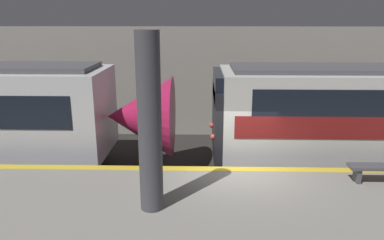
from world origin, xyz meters
name	(u,v)px	position (x,y,z in m)	size (l,w,h in m)	color
ground_plane	(235,204)	(0.00, 0.00, 0.00)	(120.00, 120.00, 0.00)	#282623
station_rear_barrier	(224,82)	(0.00, 6.52, 2.37)	(50.00, 0.15, 4.75)	#9E998E
support_pillar_near	(150,124)	(-2.05, -2.33, 3.03)	(0.50, 0.50, 3.80)	#47474C
platform_bench	(379,170)	(3.48, -0.87, 1.47)	(1.50, 0.40, 0.45)	#4C4C51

